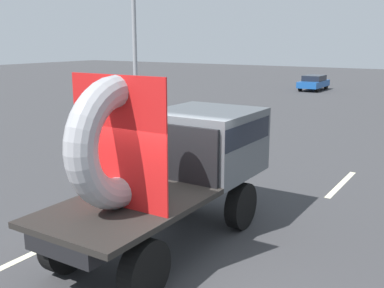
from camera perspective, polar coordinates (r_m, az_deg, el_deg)
ground_plane at (r=8.55m, az=-3.84°, el=-13.95°), size 120.00×120.00×0.00m
flatbed_truck at (r=8.87m, az=-1.42°, el=-1.49°), size 2.02×5.22×3.34m
traffic_light at (r=17.44m, az=-7.23°, el=14.35°), size 0.42×0.36×6.76m
lane_dash_left_near at (r=9.07m, az=-20.08°, el=-13.09°), size 0.16×2.61×0.01m
lane_dash_left_far at (r=14.45m, az=3.66°, el=-2.60°), size 0.16×2.19×0.01m
lane_dash_right_far at (r=13.18m, az=18.17°, el=-4.77°), size 0.16×2.68×0.01m
oncoming_car at (r=37.12m, az=14.98°, el=7.47°), size 1.54×3.58×1.17m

